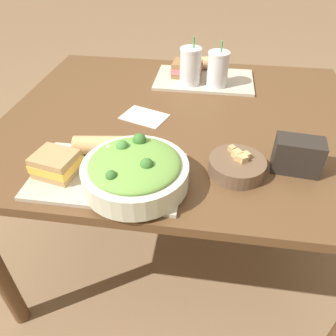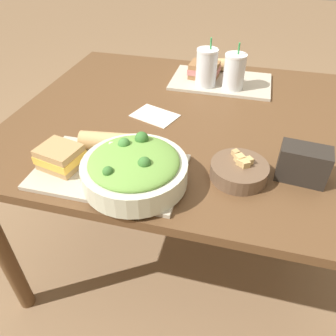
{
  "view_description": "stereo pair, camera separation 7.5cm",
  "coord_description": "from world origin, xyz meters",
  "px_view_note": "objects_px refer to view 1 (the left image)",
  "views": [
    {
      "loc": [
        0.1,
        -1.06,
        1.33
      ],
      "look_at": [
        -0.0,
        -0.37,
        0.77
      ],
      "focal_mm": 35.0,
      "sensor_mm": 36.0,
      "label": 1
    },
    {
      "loc": [
        0.17,
        -1.04,
        1.33
      ],
      "look_at": [
        -0.0,
        -0.37,
        0.77
      ],
      "focal_mm": 35.0,
      "sensor_mm": 36.0,
      "label": 2
    }
  ],
  "objects_px": {
    "salad_bowl": "(135,170)",
    "sandwich_far": "(187,69)",
    "baguette_near": "(104,145)",
    "drink_cup_red": "(218,70)",
    "sandwich_near": "(56,164)",
    "drink_cup_dark": "(191,68)",
    "napkin_folded": "(144,117)",
    "chip_bag": "(298,155)",
    "baguette_far": "(195,63)",
    "soup_bowl": "(237,165)"
  },
  "relations": [
    {
      "from": "sandwich_far",
      "to": "napkin_folded",
      "type": "distance_m",
      "value": 0.38
    },
    {
      "from": "drink_cup_dark",
      "to": "napkin_folded",
      "type": "height_order",
      "value": "drink_cup_dark"
    },
    {
      "from": "drink_cup_dark",
      "to": "drink_cup_red",
      "type": "xyz_separation_m",
      "value": [
        0.11,
        0.0,
        -0.0
      ]
    },
    {
      "from": "napkin_folded",
      "to": "chip_bag",
      "type": "bearing_deg",
      "value": -25.64
    },
    {
      "from": "soup_bowl",
      "to": "drink_cup_dark",
      "type": "bearing_deg",
      "value": 108.19
    },
    {
      "from": "sandwich_near",
      "to": "chip_bag",
      "type": "relative_size",
      "value": 0.97
    },
    {
      "from": "drink_cup_red",
      "to": "soup_bowl",
      "type": "bearing_deg",
      "value": -82.39
    },
    {
      "from": "sandwich_near",
      "to": "drink_cup_red",
      "type": "relative_size",
      "value": 0.72
    },
    {
      "from": "drink_cup_dark",
      "to": "napkin_folded",
      "type": "distance_m",
      "value": 0.33
    },
    {
      "from": "salad_bowl",
      "to": "drink_cup_red",
      "type": "height_order",
      "value": "drink_cup_red"
    },
    {
      "from": "sandwich_near",
      "to": "drink_cup_red",
      "type": "bearing_deg",
      "value": 69.07
    },
    {
      "from": "salad_bowl",
      "to": "napkin_folded",
      "type": "bearing_deg",
      "value": 98.29
    },
    {
      "from": "sandwich_near",
      "to": "drink_cup_dark",
      "type": "relative_size",
      "value": 0.68
    },
    {
      "from": "baguette_near",
      "to": "baguette_far",
      "type": "bearing_deg",
      "value": -25.36
    },
    {
      "from": "sandwich_near",
      "to": "napkin_folded",
      "type": "relative_size",
      "value": 0.72
    },
    {
      "from": "drink_cup_dark",
      "to": "salad_bowl",
      "type": "bearing_deg",
      "value": -97.53
    },
    {
      "from": "baguette_near",
      "to": "chip_bag",
      "type": "xyz_separation_m",
      "value": [
        0.56,
        0.02,
        0.01
      ]
    },
    {
      "from": "napkin_folded",
      "to": "drink_cup_dark",
      "type": "bearing_deg",
      "value": 63.52
    },
    {
      "from": "sandwich_near",
      "to": "baguette_far",
      "type": "height_order",
      "value": "sandwich_near"
    },
    {
      "from": "drink_cup_dark",
      "to": "chip_bag",
      "type": "xyz_separation_m",
      "value": [
        0.35,
        -0.52,
        -0.03
      ]
    },
    {
      "from": "baguette_near",
      "to": "sandwich_far",
      "type": "relative_size",
      "value": 1.35
    },
    {
      "from": "salad_bowl",
      "to": "sandwich_far",
      "type": "distance_m",
      "value": 0.74
    },
    {
      "from": "salad_bowl",
      "to": "drink_cup_dark",
      "type": "height_order",
      "value": "drink_cup_dark"
    },
    {
      "from": "salad_bowl",
      "to": "drink_cup_dark",
      "type": "xyz_separation_m",
      "value": [
        0.09,
        0.66,
        0.03
      ]
    },
    {
      "from": "baguette_near",
      "to": "drink_cup_dark",
      "type": "relative_size",
      "value": 0.92
    },
    {
      "from": "baguette_near",
      "to": "chip_bag",
      "type": "relative_size",
      "value": 1.3
    },
    {
      "from": "sandwich_near",
      "to": "baguette_near",
      "type": "height_order",
      "value": "sandwich_near"
    },
    {
      "from": "soup_bowl",
      "to": "sandwich_near",
      "type": "xyz_separation_m",
      "value": [
        -0.5,
        -0.09,
        0.02
      ]
    },
    {
      "from": "chip_bag",
      "to": "baguette_far",
      "type": "bearing_deg",
      "value": 122.77
    },
    {
      "from": "baguette_far",
      "to": "chip_bag",
      "type": "relative_size",
      "value": 1.07
    },
    {
      "from": "baguette_near",
      "to": "drink_cup_red",
      "type": "bearing_deg",
      "value": -38.82
    },
    {
      "from": "baguette_near",
      "to": "drink_cup_red",
      "type": "distance_m",
      "value": 0.63
    },
    {
      "from": "salad_bowl",
      "to": "sandwich_near",
      "type": "xyz_separation_m",
      "value": [
        -0.23,
        0.01,
        -0.01
      ]
    },
    {
      "from": "sandwich_near",
      "to": "baguette_far",
      "type": "xyz_separation_m",
      "value": [
        0.32,
        0.81,
        -0.0
      ]
    },
    {
      "from": "soup_bowl",
      "to": "chip_bag",
      "type": "relative_size",
      "value": 1.16
    },
    {
      "from": "soup_bowl",
      "to": "sandwich_near",
      "type": "bearing_deg",
      "value": -169.67
    },
    {
      "from": "salad_bowl",
      "to": "chip_bag",
      "type": "distance_m",
      "value": 0.46
    },
    {
      "from": "soup_bowl",
      "to": "baguette_far",
      "type": "xyz_separation_m",
      "value": [
        -0.18,
        0.72,
        0.02
      ]
    },
    {
      "from": "drink_cup_dark",
      "to": "chip_bag",
      "type": "height_order",
      "value": "drink_cup_dark"
    },
    {
      "from": "salad_bowl",
      "to": "drink_cup_red",
      "type": "distance_m",
      "value": 0.69
    },
    {
      "from": "sandwich_near",
      "to": "baguette_far",
      "type": "bearing_deg",
      "value": 80.54
    },
    {
      "from": "drink_cup_red",
      "to": "napkin_folded",
      "type": "bearing_deg",
      "value": -131.36
    },
    {
      "from": "salad_bowl",
      "to": "chip_bag",
      "type": "height_order",
      "value": "salad_bowl"
    },
    {
      "from": "baguette_near",
      "to": "chip_bag",
      "type": "bearing_deg",
      "value": -96.27
    },
    {
      "from": "sandwich_near",
      "to": "napkin_folded",
      "type": "bearing_deg",
      "value": 76.84
    },
    {
      "from": "baguette_near",
      "to": "drink_cup_dark",
      "type": "xyz_separation_m",
      "value": [
        0.21,
        0.54,
        0.04
      ]
    },
    {
      "from": "drink_cup_dark",
      "to": "drink_cup_red",
      "type": "distance_m",
      "value": 0.11
    },
    {
      "from": "soup_bowl",
      "to": "baguette_near",
      "type": "bearing_deg",
      "value": 176.83
    },
    {
      "from": "soup_bowl",
      "to": "drink_cup_dark",
      "type": "xyz_separation_m",
      "value": [
        -0.18,
        0.56,
        0.06
      ]
    },
    {
      "from": "salad_bowl",
      "to": "sandwich_far",
      "type": "relative_size",
      "value": 2.13
    }
  ]
}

